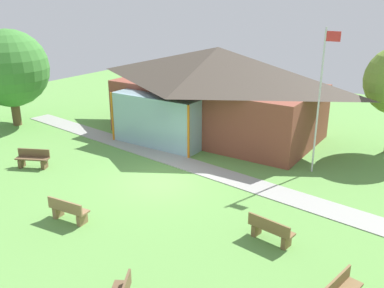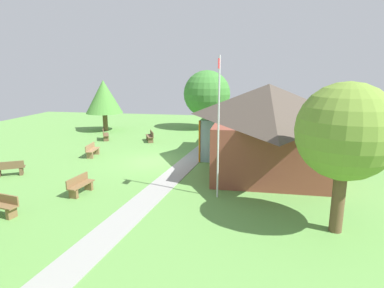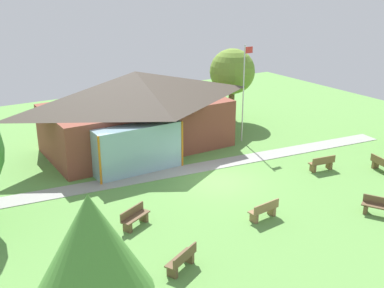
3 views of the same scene
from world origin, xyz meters
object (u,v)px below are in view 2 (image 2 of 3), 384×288
Objects in this scene: tree_lawn_corner at (104,97)px; tree_west_hedge at (207,94)px; bench_front_left at (105,135)px; bench_lawn_far_right at (2,206)px; tree_behind_pavilion_right at (346,132)px; bench_front_center at (92,150)px; bench_mid_left at (150,137)px; pavilion at (265,122)px; bench_mid_right at (80,186)px; flagpole at (218,123)px; bench_front_right at (10,169)px.

tree_lawn_corner is 0.84× the size of tree_west_hedge.
bench_front_left is at bearing 24.43° from tree_lawn_corner.
bench_lawn_far_right is 0.29× the size of tree_behind_pavilion_right.
tree_behind_pavilion_right is at bearing 53.52° from bench_front_center.
bench_mid_left is at bearing -85.76° from bench_lawn_far_right.
tree_behind_pavilion_right is (8.81, 2.23, 1.08)m from pavilion.
bench_mid_left is (-4.38, -8.77, -2.11)m from pavilion.
bench_front_left is 0.32× the size of tree_lawn_corner.
bench_mid_left is 11.50m from bench_mid_right.
bench_mid_left is (-10.80, -6.52, -3.01)m from flagpole.
flagpole is 4.06× the size of bench_front_center.
flagpole is 11.86m from bench_front_right.
tree_lawn_corner is at bearing -165.85° from bench_front_center.
bench_front_center is at bearing -74.25° from bench_lawn_far_right.
bench_mid_right is at bearing -50.25° from pavilion.
bench_front_left is at bearing -70.21° from bench_lawn_far_right.
tree_behind_pavilion_right is (13.19, 11.00, 3.19)m from bench_mid_left.
bench_mid_right is (11.43, 4.07, 0.00)m from bench_front_left.
tree_behind_pavilion_right is (-0.97, 12.67, 3.19)m from bench_lawn_far_right.
flagpole is at bearing -19.30° from pavilion.
bench_front_right is 0.98× the size of bench_mid_right.
tree_lawn_corner reaches higher than bench_mid_left.
flagpole is 1.31× the size of tree_lawn_corner.
bench_lawn_far_right is (14.16, -1.67, 0.00)m from bench_mid_left.
bench_mid_left is 1.00× the size of bench_front_center.
tree_behind_pavilion_right is (8.05, 13.42, 3.19)m from bench_front_center.
bench_front_left is 5.27m from bench_front_center.
bench_front_right is 18.64m from tree_west_hedge.
pavilion reaches higher than bench_front_right.
tree_west_hedge is (-10.86, -5.04, 0.91)m from pavilion.
tree_lawn_corner reaches higher than bench_front_left.
tree_behind_pavilion_right reaches higher than bench_lawn_far_right.
tree_behind_pavilion_right reaches higher than bench_mid_left.
tree_behind_pavilion_right reaches higher than bench_front_center.
bench_mid_right is (6.36, 2.64, 0.00)m from bench_front_center.
bench_mid_left is 14.25m from bench_lawn_far_right.
flagpole is 4.05× the size of bench_front_left.
bench_front_right is (9.75, -4.90, 0.00)m from bench_mid_left.
pavilion is 14.84m from bench_front_right.
tree_lawn_corner is (-18.01, -3.97, 2.81)m from bench_lawn_far_right.
tree_lawn_corner is at bearing 178.15° from bench_front_left.
bench_mid_left is at bearing -116.52° from pavilion.
tree_behind_pavilion_right is 1.11× the size of tree_lawn_corner.
bench_mid_right is 16.67m from tree_lawn_corner.
bench_front_center is 0.99× the size of bench_mid_right.
bench_mid_left is at bearing 64.68° from bench_front_left.
flagpole is 1.10× the size of tree_west_hedge.
tree_lawn_corner is at bearing -140.32° from flagpole.
bench_mid_left is 7.39m from tree_lawn_corner.
bench_lawn_far_right is at bearing -83.01° from bench_front_right.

